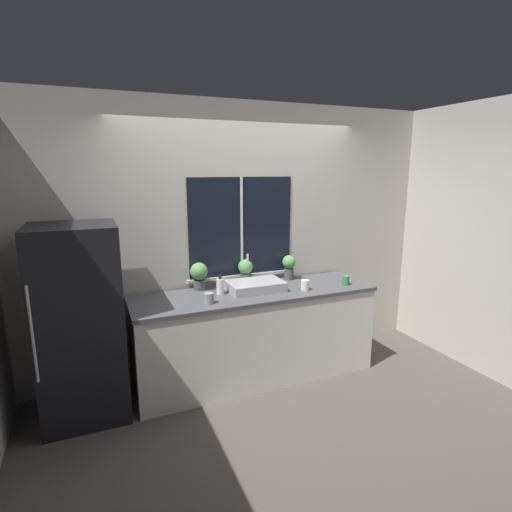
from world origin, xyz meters
name	(u,v)px	position (x,y,z in m)	size (l,w,h in m)	color
ground_plane	(269,391)	(0.00, 0.00, 0.00)	(14.00, 14.00, 0.00)	#4C4742
wall_back	(240,238)	(0.00, 0.73, 1.35)	(8.00, 0.09, 2.70)	#BCB7AD
wall_left	(10,240)	(-2.17, 1.50, 1.35)	(0.06, 7.00, 2.70)	#BCB7AD
wall_right	(365,219)	(2.17, 1.50, 1.35)	(0.06, 7.00, 2.70)	#BCB7AD
counter	(255,334)	(0.00, 0.33, 0.44)	(2.37, 0.68, 0.89)	white
refrigerator	(80,324)	(-1.56, 0.30, 0.81)	(0.66, 0.65, 1.63)	black
sink	(255,286)	(0.02, 0.36, 0.93)	(0.53, 0.40, 0.32)	#ADADB2
potted_plant_left	(199,274)	(-0.48, 0.59, 1.05)	(0.17, 0.17, 0.27)	#4C4C51
potted_plant_center	(245,270)	(0.00, 0.59, 1.04)	(0.15, 0.15, 0.26)	#4C4C51
potted_plant_right	(289,265)	(0.50, 0.59, 1.04)	(0.14, 0.14, 0.26)	#4C4C51
soap_bottle	(220,286)	(-0.34, 0.38, 0.97)	(0.07, 0.07, 0.19)	white
mug_white	(305,285)	(0.47, 0.18, 0.94)	(0.08, 0.08, 0.10)	white
mug_green	(346,280)	(0.94, 0.18, 0.94)	(0.07, 0.07, 0.10)	#38844C
mug_grey	(209,298)	(-0.51, 0.16, 0.94)	(0.09, 0.09, 0.10)	gray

